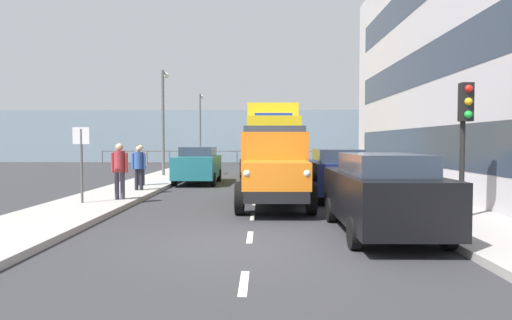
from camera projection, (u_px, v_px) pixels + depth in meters
The scene contains 19 objects.
ground_plane at pixel (257, 187), 19.22m from camera, with size 80.00×80.00×0.00m, color #2D2D30.
sidewalk_left at pixel (370, 185), 19.15m from camera, with size 2.48×40.30×0.15m, color #9E9993.
sidewalk_right at pixel (144, 185), 19.30m from camera, with size 2.48×40.30×0.15m, color #9E9993.
road_centreline_markings at pixel (256, 190), 17.93m from camera, with size 0.12×35.30×0.01m.
building_terrace at pixel (503, 59), 16.49m from camera, with size 6.26×20.86×10.17m.
sea_horizon at pixel (260, 136), 42.25m from camera, with size 80.00×0.80×5.00m, color gray.
seawall_railing at pixel (260, 154), 38.72m from camera, with size 28.08×0.08×1.20m.
truck_vintage_orange at pixel (274, 168), 13.08m from camera, with size 2.17×5.64×2.43m.
lorry_cargo_yellow at pixel (272, 140), 23.22m from camera, with size 2.58×8.20×3.87m.
car_black_kerbside_near at pixel (381, 192), 9.30m from camera, with size 1.87×4.43×1.72m.
car_navy_kerbside_1 at pixel (336, 173), 14.99m from camera, with size 1.86×3.90×1.72m.
car_teal_oppositeside_0 at pixel (198, 165), 20.64m from camera, with size 1.91×4.12×1.72m.
pedestrian_by_lamp at pixel (120, 166), 13.81m from camera, with size 0.53×0.34×1.77m.
pedestrian_near_railing at pixel (139, 164), 16.45m from camera, with size 0.53×0.34×1.65m.
pedestrian_in_dark_coat at pixel (141, 162), 18.23m from camera, with size 0.53×0.34×1.69m.
traffic_light_near at pixel (465, 120), 10.33m from camera, with size 0.28×0.41×3.20m.
lamp_post_promenade at pixel (164, 112), 23.88m from camera, with size 0.32×1.14×5.68m.
lamp_post_far at pixel (200, 122), 35.87m from camera, with size 0.32×1.14×5.72m.
street_sign at pixel (81, 151), 13.01m from camera, with size 0.50×0.07×2.25m.
Camera 1 is at (-0.26, 8.39, 1.97)m, focal length 30.78 mm.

